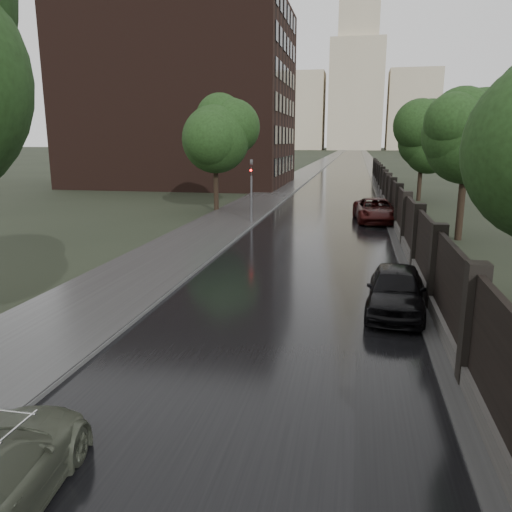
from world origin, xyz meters
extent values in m
cube|color=black|center=(0.00, 190.00, 0.01)|extent=(8.00, 420.00, 0.02)
cube|color=#2D2D2D|center=(-6.00, 190.00, 0.08)|extent=(4.00, 420.00, 0.16)
cube|color=#2D2D2D|center=(5.50, 190.00, 0.04)|extent=(3.00, 420.00, 0.08)
cube|color=#383533|center=(4.60, 32.00, 0.25)|extent=(0.40, 75.00, 0.50)
cube|color=black|center=(4.60, 32.00, 1.50)|extent=(0.15, 75.00, 2.00)
cube|color=black|center=(4.60, 70.00, 1.35)|extent=(0.45, 0.45, 2.70)
cylinder|color=black|center=(-8.00, 30.00, 2.93)|extent=(0.36, 0.36, 5.85)
sphere|color=black|center=(-8.00, 30.00, 5.27)|extent=(4.25, 4.25, 4.25)
cylinder|color=black|center=(7.50, 22.00, 2.76)|extent=(0.36, 0.36, 5.53)
sphere|color=black|center=(7.50, 22.00, 4.97)|extent=(4.08, 4.08, 4.08)
cylinder|color=black|center=(7.50, 40.00, 2.76)|extent=(0.36, 0.36, 5.53)
sphere|color=black|center=(7.50, 40.00, 4.97)|extent=(4.08, 4.08, 4.08)
cylinder|color=#59595E|center=(-4.30, 25.00, 1.50)|extent=(0.12, 0.12, 3.00)
imported|color=#59595E|center=(-4.30, 25.00, 3.50)|extent=(0.16, 0.20, 1.00)
sphere|color=#FF0C0C|center=(-4.30, 24.85, 3.35)|extent=(0.14, 0.14, 0.14)
cube|color=black|center=(-18.00, 52.00, 10.00)|extent=(24.00, 18.00, 20.00)
cube|color=tan|center=(-32.00, 300.00, 22.00)|extent=(28.00, 22.00, 44.00)
cube|color=tan|center=(32.00, 300.00, 22.00)|extent=(28.00, 22.00, 44.00)
cube|color=tan|center=(0.00, 300.00, 30.00)|extent=(30.00, 30.00, 60.00)
cube|color=tan|center=(0.00, 300.00, 70.00)|extent=(22.00, 22.00, 40.00)
imported|color=black|center=(3.40, 9.52, 0.71)|extent=(2.03, 4.32, 1.43)
imported|color=black|center=(3.40, 27.28, 0.76)|extent=(3.04, 5.67, 1.51)
camera|label=1|loc=(2.06, -5.53, 5.11)|focal=35.00mm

